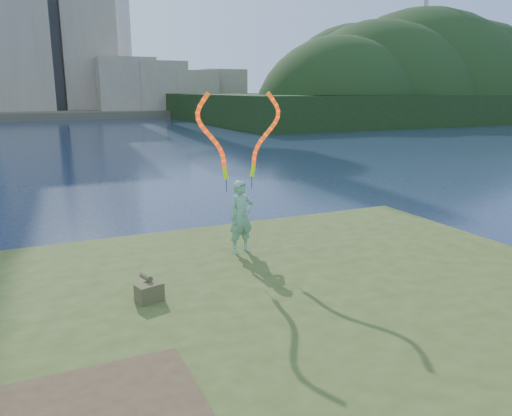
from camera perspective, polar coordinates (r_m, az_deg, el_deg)
name	(u,v)px	position (r m, az deg, el deg)	size (l,w,h in m)	color
ground	(183,340)	(10.00, -8.31, -14.65)	(320.00, 320.00, 0.00)	#18243C
grassy_knoll	(226,387)	(7.94, -3.40, -19.74)	(20.00, 18.00, 0.80)	#3A4A1A
far_shore	(38,112)	(103.62, -23.63, 10.04)	(320.00, 40.00, 1.20)	#4A4536
wooded_hill	(416,116)	(92.43, 17.81, 9.96)	(78.00, 50.00, 63.00)	black
woman_with_ribbons	(241,196)	(11.92, -1.77, 1.36)	(2.09, 0.54, 4.14)	#16793F
canvas_bag	(149,291)	(9.69, -12.12, -9.30)	(0.55, 0.62, 0.46)	#4A4828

